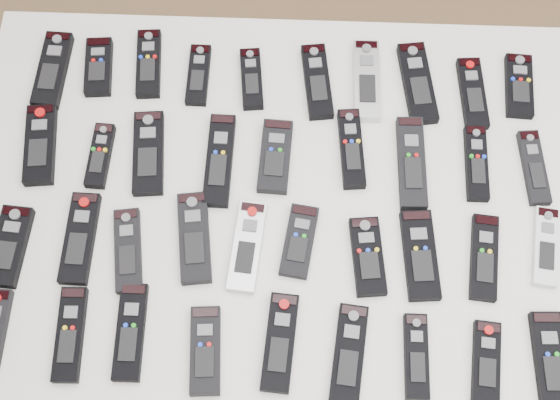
{
  "coord_description": "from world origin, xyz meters",
  "views": [
    {
      "loc": [
        -0.08,
        -0.62,
        2.19
      ],
      "look_at": [
        -0.1,
        -0.02,
        0.8
      ],
      "focal_mm": 50.0,
      "sensor_mm": 36.0,
      "label": 1
    }
  ],
  "objects_px": {
    "remote_28": "(545,247)",
    "remote_33": "(280,342)",
    "remote_22": "(194,238)",
    "remote_32": "(205,351)",
    "remote_2": "(149,64)",
    "remote_20": "(80,238)",
    "remote_26": "(420,255)",
    "remote_27": "(484,258)",
    "remote_16": "(411,163)",
    "remote_24": "(299,241)",
    "remote_5": "(317,82)",
    "remote_10": "(40,145)",
    "remote_9": "(519,86)",
    "remote_8": "(472,93)",
    "remote_6": "(367,81)",
    "table": "(280,215)",
    "remote_0": "(53,70)",
    "remote_11": "(100,156)",
    "remote_17": "(476,163)",
    "remote_36": "(486,362)",
    "remote_21": "(128,250)",
    "remote_15": "(351,149)",
    "remote_31": "(130,332)",
    "remote_12": "(148,153)",
    "remote_18": "(534,168)",
    "remote_4": "(252,79)",
    "remote_35": "(416,357)",
    "remote_34": "(349,355)",
    "remote_14": "(275,156)",
    "remote_3": "(198,75)",
    "remote_30": "(70,334)",
    "remote_25": "(368,257)",
    "remote_1": "(99,67)",
    "remote_13": "(219,160)",
    "remote_23": "(247,247)"
  },
  "relations": [
    {
      "from": "table",
      "to": "remote_5",
      "type": "xyz_separation_m",
      "value": [
        0.07,
        0.28,
        0.07
      ]
    },
    {
      "from": "remote_21",
      "to": "remote_27",
      "type": "relative_size",
      "value": 0.98
    },
    {
      "from": "remote_8",
      "to": "remote_35",
      "type": "xyz_separation_m",
      "value": [
        -0.14,
        -0.56,
        0.0
      ]
    },
    {
      "from": "remote_22",
      "to": "remote_11",
      "type": "bearing_deg",
      "value": 132.96
    },
    {
      "from": "remote_18",
      "to": "remote_30",
      "type": "xyz_separation_m",
      "value": [
        -0.88,
        -0.37,
        0.0
      ]
    },
    {
      "from": "remote_3",
      "to": "remote_23",
      "type": "height_order",
      "value": "remote_23"
    },
    {
      "from": "remote_14",
      "to": "remote_27",
      "type": "height_order",
      "value": "remote_14"
    },
    {
      "from": "remote_16",
      "to": "remote_24",
      "type": "bearing_deg",
      "value": -142.92
    },
    {
      "from": "remote_12",
      "to": "remote_18",
      "type": "relative_size",
      "value": 1.14
    },
    {
      "from": "remote_8",
      "to": "remote_6",
      "type": "bearing_deg",
      "value": 170.48
    },
    {
      "from": "remote_10",
      "to": "remote_25",
      "type": "distance_m",
      "value": 0.69
    },
    {
      "from": "remote_33",
      "to": "remote_17",
      "type": "bearing_deg",
      "value": 49.19
    },
    {
      "from": "remote_11",
      "to": "remote_27",
      "type": "distance_m",
      "value": 0.78
    },
    {
      "from": "remote_4",
      "to": "remote_27",
      "type": "height_order",
      "value": "remote_4"
    },
    {
      "from": "remote_21",
      "to": "remote_8",
      "type": "bearing_deg",
      "value": 20.6
    },
    {
      "from": "remote_21",
      "to": "remote_25",
      "type": "relative_size",
      "value": 1.08
    },
    {
      "from": "remote_28",
      "to": "remote_30",
      "type": "relative_size",
      "value": 0.91
    },
    {
      "from": "remote_9",
      "to": "remote_22",
      "type": "relative_size",
      "value": 0.81
    },
    {
      "from": "remote_27",
      "to": "remote_35",
      "type": "relative_size",
      "value": 1.1
    },
    {
      "from": "remote_3",
      "to": "remote_11",
      "type": "height_order",
      "value": "remote_11"
    },
    {
      "from": "remote_22",
      "to": "remote_32",
      "type": "bearing_deg",
      "value": -87.56
    },
    {
      "from": "remote_5",
      "to": "remote_10",
      "type": "height_order",
      "value": "same"
    },
    {
      "from": "remote_21",
      "to": "remote_33",
      "type": "bearing_deg",
      "value": -37.5
    },
    {
      "from": "remote_32",
      "to": "remote_10",
      "type": "bearing_deg",
      "value": 128.39
    },
    {
      "from": "remote_0",
      "to": "remote_8",
      "type": "height_order",
      "value": "remote_0"
    },
    {
      "from": "remote_11",
      "to": "table",
      "type": "bearing_deg",
      "value": -10.66
    },
    {
      "from": "table",
      "to": "remote_2",
      "type": "relative_size",
      "value": 7.76
    },
    {
      "from": "table",
      "to": "remote_16",
      "type": "xyz_separation_m",
      "value": [
        0.26,
        0.09,
        0.07
      ]
    },
    {
      "from": "remote_13",
      "to": "remote_34",
      "type": "xyz_separation_m",
      "value": [
        0.26,
        -0.38,
        -0.0
      ]
    },
    {
      "from": "remote_27",
      "to": "remote_36",
      "type": "relative_size",
      "value": 1.15
    },
    {
      "from": "remote_12",
      "to": "remote_5",
      "type": "bearing_deg",
      "value": 23.12
    },
    {
      "from": "remote_11",
      "to": "remote_17",
      "type": "distance_m",
      "value": 0.76
    },
    {
      "from": "remote_0",
      "to": "remote_9",
      "type": "xyz_separation_m",
      "value": [
        0.98,
        -0.0,
        -0.0
      ]
    },
    {
      "from": "remote_1",
      "to": "remote_15",
      "type": "xyz_separation_m",
      "value": [
        0.53,
        -0.17,
        0.0
      ]
    },
    {
      "from": "remote_3",
      "to": "remote_12",
      "type": "bearing_deg",
      "value": -113.94
    },
    {
      "from": "remote_5",
      "to": "remote_24",
      "type": "bearing_deg",
      "value": -101.82
    },
    {
      "from": "remote_20",
      "to": "remote_8",
      "type": "bearing_deg",
      "value": 25.76
    },
    {
      "from": "remote_16",
      "to": "remote_33",
      "type": "relative_size",
      "value": 1.1
    },
    {
      "from": "remote_26",
      "to": "remote_27",
      "type": "bearing_deg",
      "value": -4.63
    },
    {
      "from": "remote_6",
      "to": "remote_35",
      "type": "relative_size",
      "value": 1.22
    },
    {
      "from": "remote_0",
      "to": "remote_31",
      "type": "relative_size",
      "value": 0.99
    },
    {
      "from": "remote_17",
      "to": "remote_27",
      "type": "xyz_separation_m",
      "value": [
        0.0,
        -0.2,
        -0.0
      ]
    },
    {
      "from": "remote_28",
      "to": "remote_33",
      "type": "distance_m",
      "value": 0.54
    },
    {
      "from": "remote_6",
      "to": "remote_34",
      "type": "xyz_separation_m",
      "value": [
        -0.04,
        -0.58,
        -0.0
      ]
    },
    {
      "from": "remote_15",
      "to": "remote_22",
      "type": "xyz_separation_m",
      "value": [
        -0.3,
        -0.2,
        -0.0
      ]
    },
    {
      "from": "remote_1",
      "to": "remote_20",
      "type": "relative_size",
      "value": 0.73
    },
    {
      "from": "remote_2",
      "to": "remote_20",
      "type": "bearing_deg",
      "value": -107.3
    },
    {
      "from": "remote_5",
      "to": "remote_12",
      "type": "distance_m",
      "value": 0.38
    },
    {
      "from": "remote_0",
      "to": "remote_5",
      "type": "distance_m",
      "value": 0.56
    },
    {
      "from": "remote_11",
      "to": "remote_24",
      "type": "relative_size",
      "value": 0.96
    }
  ]
}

